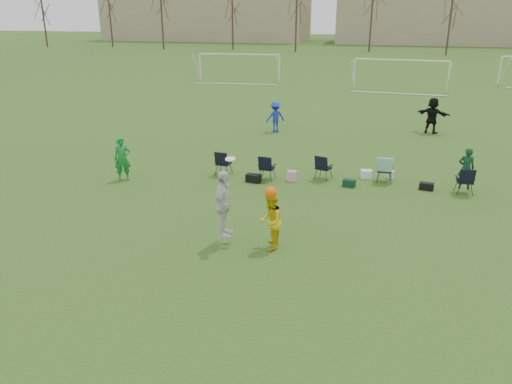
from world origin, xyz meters
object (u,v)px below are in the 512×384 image
(fielder_green_near, at_px, (122,159))
(fielder_blue, at_px, (275,117))
(center_contest, at_px, (244,211))
(goal_left, at_px, (239,60))
(goal_mid, at_px, (401,66))
(fielder_black, at_px, (432,115))

(fielder_green_near, xyz_separation_m, fielder_blue, (3.88, 9.37, -0.04))
(fielder_blue, height_order, center_contest, center_contest)
(center_contest, bearing_deg, goal_left, 106.42)
(center_contest, distance_m, goal_mid, 30.67)
(fielder_blue, distance_m, center_contest, 13.89)
(center_contest, height_order, goal_left, center_contest)
(fielder_green_near, distance_m, goal_mid, 28.03)
(fielder_green_near, xyz_separation_m, center_contest, (6.02, -4.35, 0.20))
(goal_left, relative_size, goal_mid, 1.00)
(fielder_blue, xyz_separation_m, goal_mid, (6.61, 16.60, 1.12))
(fielder_blue, distance_m, goal_left, 20.04)
(fielder_blue, bearing_deg, goal_left, -104.39)
(fielder_black, bearing_deg, goal_mid, -60.06)
(fielder_blue, bearing_deg, goal_mid, -147.77)
(goal_mid, bearing_deg, fielder_green_near, -107.99)
(goal_left, distance_m, goal_mid, 14.14)
(fielder_green_near, bearing_deg, fielder_black, 13.16)
(fielder_green_near, distance_m, goal_left, 28.21)
(fielder_blue, distance_m, goal_mid, 17.90)
(fielder_green_near, relative_size, fielder_black, 0.89)
(center_contest, height_order, goal_mid, center_contest)
(center_contest, xyz_separation_m, goal_left, (-9.53, 32.32, 0.88))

